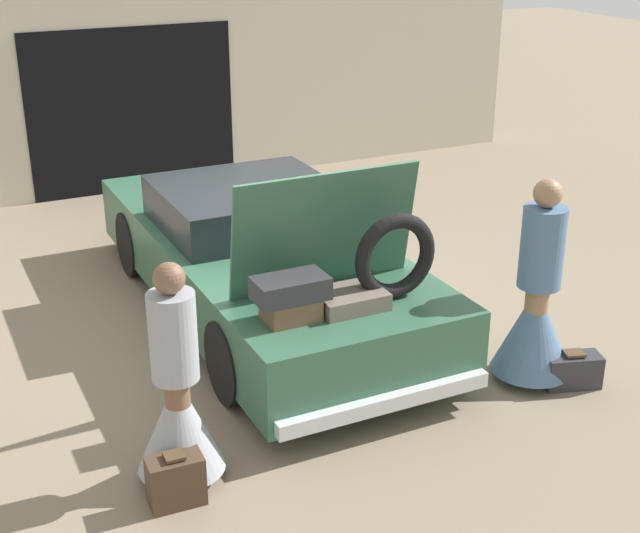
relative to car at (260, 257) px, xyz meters
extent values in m
plane|color=#7F705B|center=(0.00, 0.02, -0.58)|extent=(40.00, 40.00, 0.00)
cube|color=beige|center=(0.00, 4.50, 0.82)|extent=(12.00, 0.12, 2.80)
cube|color=black|center=(0.00, 4.43, 0.52)|extent=(2.80, 0.02, 2.20)
cube|color=#336047|center=(0.00, 0.02, -0.08)|extent=(1.86, 4.77, 0.63)
cube|color=#1E2328|center=(0.00, 0.30, 0.43)|extent=(1.63, 1.53, 0.40)
cylinder|color=black|center=(-0.86, 1.50, -0.23)|extent=(0.18, 0.68, 0.68)
cylinder|color=black|center=(0.86, 1.50, -0.23)|extent=(0.18, 0.68, 0.68)
cylinder|color=black|center=(-0.86, -1.42, -0.23)|extent=(0.18, 0.68, 0.68)
cylinder|color=black|center=(0.86, -1.42, -0.23)|extent=(0.18, 0.68, 0.68)
cube|color=silver|center=(0.00, -2.41, -0.30)|extent=(1.76, 0.10, 0.12)
cube|color=#336047|center=(0.00, -1.38, 0.73)|extent=(1.58, 0.21, 0.99)
cube|color=brown|center=(-0.49, -1.81, 0.32)|extent=(0.40, 0.30, 0.17)
cube|color=#2D2D33|center=(-0.07, -1.81, 0.30)|extent=(0.37, 0.40, 0.13)
cube|color=#2D2D33|center=(-0.49, -1.81, 0.49)|extent=(0.55, 0.32, 0.17)
cube|color=#75665B|center=(0.00, -1.81, 0.30)|extent=(0.54, 0.41, 0.13)
torus|color=black|center=(0.40, -1.81, 0.58)|extent=(0.70, 0.12, 0.70)
cylinder|color=brown|center=(-1.52, -2.24, -0.19)|extent=(0.18, 0.18, 0.78)
cone|color=#9399A3|center=(-1.52, -2.24, -0.15)|extent=(0.61, 0.61, 0.70)
cylinder|color=#9399A3|center=(-1.52, -2.24, 0.51)|extent=(0.32, 0.32, 0.62)
sphere|color=brown|center=(-1.52, -2.24, 0.93)|extent=(0.21, 0.21, 0.21)
cylinder|color=#997051|center=(1.52, -2.19, -0.15)|extent=(0.19, 0.19, 0.84)
cone|color=slate|center=(1.52, -2.19, -0.11)|extent=(0.67, 0.67, 0.76)
cylinder|color=slate|center=(1.52, -2.19, 0.60)|extent=(0.35, 0.35, 0.67)
sphere|color=#997051|center=(1.52, -2.19, 1.05)|extent=(0.23, 0.23, 0.23)
cube|color=#473323|center=(-1.65, -2.50, -0.40)|extent=(0.38, 0.22, 0.35)
cube|color=#4C3823|center=(-1.65, -2.50, -0.20)|extent=(0.13, 0.13, 0.02)
cube|color=#2D2D33|center=(1.75, -2.44, -0.44)|extent=(0.50, 0.35, 0.28)
cube|color=#4C3823|center=(1.75, -2.44, -0.28)|extent=(0.19, 0.17, 0.02)
camera|label=1|loc=(-2.94, -7.31, 3.14)|focal=50.00mm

